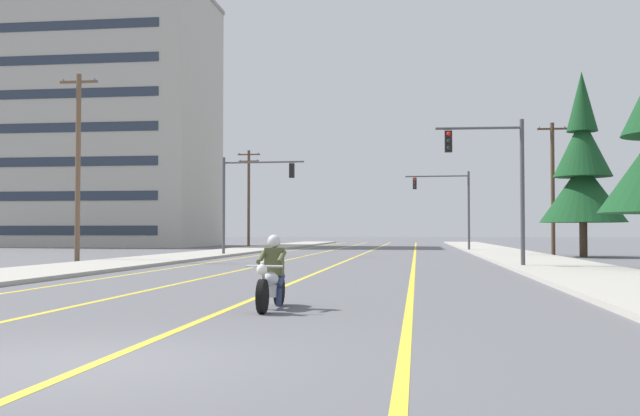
% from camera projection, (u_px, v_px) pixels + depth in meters
% --- Properties ---
extents(ground_plane, '(400.00, 400.00, 0.00)m').
position_uv_depth(ground_plane, '(86.00, 362.00, 8.59)').
color(ground_plane, '#5B5B60').
extents(lane_stripe_center, '(0.16, 100.00, 0.01)m').
position_uv_depth(lane_stripe_center, '(366.00, 253.00, 53.16)').
color(lane_stripe_center, yellow).
rests_on(lane_stripe_center, ground).
extents(lane_stripe_left, '(0.16, 100.00, 0.01)m').
position_uv_depth(lane_stripe_left, '(321.00, 253.00, 53.58)').
color(lane_stripe_left, yellow).
rests_on(lane_stripe_left, ground).
extents(lane_stripe_right, '(0.16, 100.00, 0.01)m').
position_uv_depth(lane_stripe_right, '(415.00, 253.00, 52.70)').
color(lane_stripe_right, yellow).
rests_on(lane_stripe_right, ground).
extents(lane_stripe_far_left, '(0.16, 100.00, 0.01)m').
position_uv_depth(lane_stripe_far_left, '(278.00, 252.00, 53.99)').
color(lane_stripe_far_left, yellow).
rests_on(lane_stripe_far_left, ground).
extents(sidewalk_kerb_right, '(4.40, 110.00, 0.14)m').
position_uv_depth(sidewalk_kerb_right, '(510.00, 254.00, 46.97)').
color(sidewalk_kerb_right, '#ADA89E').
rests_on(sidewalk_kerb_right, ground).
extents(sidewalk_kerb_left, '(4.40, 110.00, 0.14)m').
position_uv_depth(sidewalk_kerb_left, '(214.00, 253.00, 49.49)').
color(sidewalk_kerb_left, '#ADA89E').
rests_on(sidewalk_kerb_left, ground).
extents(motorcycle_with_rider, '(0.70, 2.19, 1.46)m').
position_uv_depth(motorcycle_with_rider, '(272.00, 279.00, 14.50)').
color(motorcycle_with_rider, black).
rests_on(motorcycle_with_rider, ground).
extents(traffic_signal_near_right, '(3.65, 0.47, 6.20)m').
position_uv_depth(traffic_signal_near_right, '(498.00, 172.00, 30.78)').
color(traffic_signal_near_right, '#47474C').
rests_on(traffic_signal_near_right, ground).
extents(traffic_signal_near_left, '(5.24, 0.43, 6.20)m').
position_uv_depth(traffic_signal_near_left, '(247.00, 190.00, 46.24)').
color(traffic_signal_near_left, '#47474C').
rests_on(traffic_signal_near_left, ground).
extents(traffic_signal_mid_right, '(4.97, 0.37, 6.20)m').
position_uv_depth(traffic_signal_mid_right, '(450.00, 198.00, 57.48)').
color(traffic_signal_mid_right, '#47474C').
rests_on(traffic_signal_mid_right, ground).
extents(utility_pole_left_near, '(2.00, 0.26, 9.57)m').
position_uv_depth(utility_pole_left_near, '(78.00, 164.00, 37.63)').
color(utility_pole_left_near, brown).
rests_on(utility_pole_left_near, ground).
extents(utility_pole_right_far, '(1.91, 0.26, 8.68)m').
position_uv_depth(utility_pole_right_far, '(553.00, 186.00, 48.51)').
color(utility_pole_right_far, '#4C3828').
rests_on(utility_pole_right_far, ground).
extents(utility_pole_left_far, '(2.19, 0.26, 9.38)m').
position_uv_depth(utility_pole_left_far, '(249.00, 195.00, 71.36)').
color(utility_pole_left_far, brown).
rests_on(utility_pole_left_far, ground).
extents(conifer_tree_right_verge_far, '(5.07, 5.07, 11.17)m').
position_uv_depth(conifer_tree_right_verge_far, '(583.00, 172.00, 44.29)').
color(conifer_tree_right_verge_far, '#423023').
rests_on(conifer_tree_right_verge_far, ground).
extents(apartment_building_far_left_block, '(29.10, 15.00, 26.66)m').
position_uv_depth(apartment_building_far_left_block, '(73.00, 120.00, 78.45)').
color(apartment_building_far_left_block, '#B2ADA3').
rests_on(apartment_building_far_left_block, ground).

